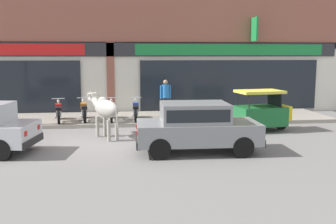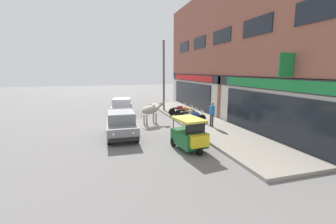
% 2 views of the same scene
% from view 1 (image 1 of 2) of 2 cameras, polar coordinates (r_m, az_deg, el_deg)
% --- Properties ---
extents(ground_plane, '(90.00, 90.00, 0.00)m').
position_cam_1_polar(ground_plane, '(13.31, -8.78, -4.04)').
color(ground_plane, slate).
extents(sidewalk, '(19.00, 3.47, 0.15)m').
position_cam_1_polar(sidewalk, '(17.16, -8.35, -0.97)').
color(sidewalk, gray).
rests_on(sidewalk, ground).
extents(shop_building, '(23.00, 1.40, 10.34)m').
position_cam_1_polar(shop_building, '(19.04, -8.50, 14.77)').
color(shop_building, '#8E5142').
rests_on(shop_building, ground).
extents(cow, '(1.27, 1.95, 1.61)m').
position_cam_1_polar(cow, '(13.46, -9.12, 0.45)').
color(cow, '#9E998E').
rests_on(cow, ground).
extents(car_1, '(3.65, 1.69, 1.46)m').
position_cam_1_polar(car_1, '(11.40, 4.14, -1.88)').
color(car_1, black).
rests_on(car_1, ground).
extents(auto_rickshaw, '(2.07, 1.39, 1.52)m').
position_cam_1_polar(auto_rickshaw, '(15.05, 13.48, -0.17)').
color(auto_rickshaw, black).
rests_on(auto_rickshaw, ground).
extents(motorcycle_0, '(0.54, 1.80, 0.88)m').
position_cam_1_polar(motorcycle_0, '(16.44, -15.60, 0.02)').
color(motorcycle_0, black).
rests_on(motorcycle_0, sidewalk).
extents(motorcycle_1, '(0.52, 1.81, 0.88)m').
position_cam_1_polar(motorcycle_1, '(16.49, -12.10, 0.17)').
color(motorcycle_1, black).
rests_on(motorcycle_1, sidewalk).
extents(motorcycle_2, '(0.52, 1.81, 0.88)m').
position_cam_1_polar(motorcycle_2, '(16.29, -8.21, 0.17)').
color(motorcycle_2, black).
rests_on(motorcycle_2, sidewalk).
extents(motorcycle_3, '(0.52, 1.81, 0.88)m').
position_cam_1_polar(motorcycle_3, '(16.29, -4.69, 0.23)').
color(motorcycle_3, black).
rests_on(motorcycle_3, sidewalk).
extents(pedestrian, '(0.49, 0.32, 1.60)m').
position_cam_1_polar(pedestrian, '(17.01, -0.36, 2.63)').
color(pedestrian, '#2D2D33').
rests_on(pedestrian, sidewalk).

